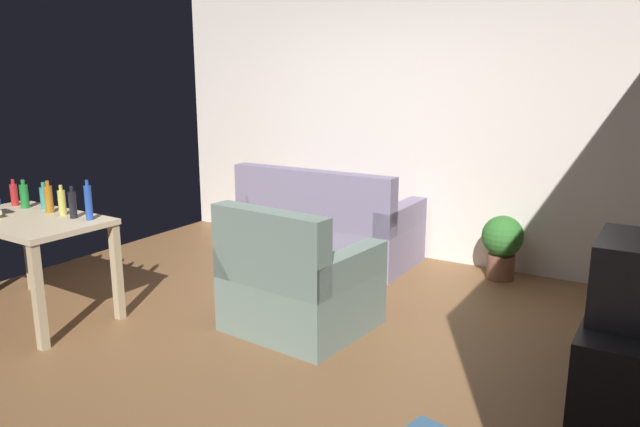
# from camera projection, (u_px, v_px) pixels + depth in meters

# --- Properties ---
(ground_plane) EXTENTS (5.20, 4.40, 0.02)m
(ground_plane) POSITION_uv_depth(u_px,v_px,m) (272.00, 328.00, 4.37)
(ground_plane) COLOR brown
(wall_rear) EXTENTS (5.20, 0.10, 2.70)m
(wall_rear) POSITION_uv_depth(u_px,v_px,m) (402.00, 118.00, 5.90)
(wall_rear) COLOR silver
(wall_rear) RESTS_ON ground_plane
(couch) EXTENTS (1.65, 0.84, 0.92)m
(couch) POSITION_uv_depth(u_px,v_px,m) (327.00, 229.00, 5.87)
(couch) COLOR gray
(couch) RESTS_ON ground_plane
(tv_stand) EXTENTS (0.44, 1.10, 0.48)m
(tv_stand) POSITION_uv_depth(u_px,v_px,m) (626.00, 356.00, 3.40)
(tv_stand) COLOR black
(tv_stand) RESTS_ON ground_plane
(tv) EXTENTS (0.41, 0.60, 0.44)m
(tv) POSITION_uv_depth(u_px,v_px,m) (636.00, 278.00, 3.29)
(tv) COLOR #2D2D33
(tv) RESTS_ON tv_stand
(desk) EXTENTS (1.23, 0.75, 0.76)m
(desk) POSITION_uv_depth(u_px,v_px,m) (29.00, 232.00, 4.43)
(desk) COLOR #C6B28E
(desk) RESTS_ON ground_plane
(potted_plant) EXTENTS (0.36, 0.36, 0.57)m
(potted_plant) POSITION_uv_depth(u_px,v_px,m) (502.00, 243.00, 5.32)
(potted_plant) COLOR brown
(potted_plant) RESTS_ON ground_plane
(armchair) EXTENTS (0.97, 0.92, 0.92)m
(armchair) POSITION_uv_depth(u_px,v_px,m) (297.00, 286.00, 4.26)
(armchair) COLOR slate
(armchair) RESTS_ON ground_plane
(bottle_red) EXTENTS (0.06, 0.06, 0.21)m
(bottle_red) POSITION_uv_depth(u_px,v_px,m) (14.00, 194.00, 4.77)
(bottle_red) COLOR #AD2323
(bottle_red) RESTS_ON desk
(bottle_green) EXTENTS (0.06, 0.06, 0.22)m
(bottle_green) POSITION_uv_depth(u_px,v_px,m) (24.00, 196.00, 4.69)
(bottle_green) COLOR #1E722D
(bottle_green) RESTS_ON desk
(bottle_tall) EXTENTS (0.06, 0.06, 0.21)m
(bottle_tall) POSITION_uv_depth(u_px,v_px,m) (44.00, 198.00, 4.66)
(bottle_tall) COLOR teal
(bottle_tall) RESTS_ON desk
(bottle_amber) EXTENTS (0.06, 0.06, 0.24)m
(bottle_amber) POSITION_uv_depth(u_px,v_px,m) (49.00, 199.00, 4.53)
(bottle_amber) COLOR #9E6019
(bottle_amber) RESTS_ON desk
(bottle_squat) EXTENTS (0.05, 0.05, 0.23)m
(bottle_squat) POSITION_uv_depth(u_px,v_px,m) (62.00, 202.00, 4.45)
(bottle_squat) COLOR #BCB24C
(bottle_squat) RESTS_ON desk
(bottle_dark) EXTENTS (0.05, 0.05, 0.24)m
(bottle_dark) POSITION_uv_depth(u_px,v_px,m) (73.00, 204.00, 4.36)
(bottle_dark) COLOR black
(bottle_dark) RESTS_ON desk
(bottle_blue) EXTENTS (0.05, 0.05, 0.29)m
(bottle_blue) POSITION_uv_depth(u_px,v_px,m) (88.00, 202.00, 4.30)
(bottle_blue) COLOR #2347A3
(bottle_blue) RESTS_ON desk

